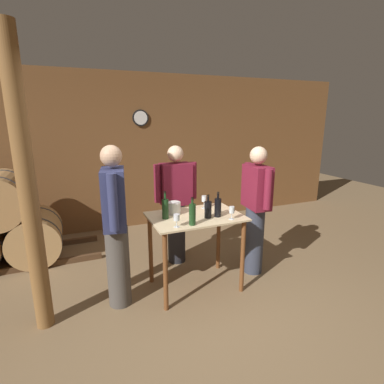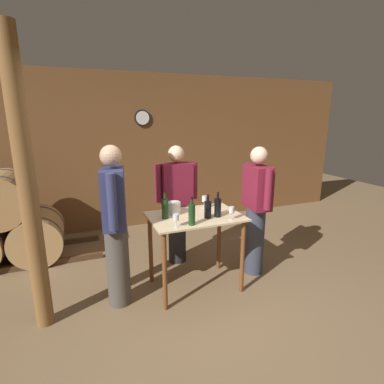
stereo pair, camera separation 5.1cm
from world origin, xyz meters
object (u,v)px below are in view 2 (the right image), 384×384
at_px(wine_bottle_left, 192,214).
at_px(wine_glass_near_center, 204,199).
at_px(ice_bucket, 174,208).
at_px(wine_glass_near_left, 176,218).
at_px(person_host, 256,209).
at_px(wine_bottle_far_left, 165,208).
at_px(wine_bottle_right, 218,207).
at_px(wine_bottle_center, 208,209).
at_px(person_visitor_with_scarf, 115,224).
at_px(person_visitor_bearded, 177,202).
at_px(wooden_post, 27,190).
at_px(wine_glass_near_right, 232,211).

bearing_deg(wine_bottle_left, wine_glass_near_center, 53.68).
bearing_deg(ice_bucket, wine_bottle_left, -82.20).
relative_size(wine_glass_near_left, person_host, 0.08).
xyz_separation_m(wine_bottle_far_left, ice_bucket, (0.14, 0.12, -0.05)).
xyz_separation_m(wine_bottle_right, person_host, (0.62, 0.17, -0.14)).
height_order(wine_bottle_far_left, ice_bucket, wine_bottle_far_left).
distance_m(wine_bottle_far_left, wine_bottle_center, 0.47).
distance_m(wine_bottle_left, wine_bottle_right, 0.38).
height_order(wine_bottle_left, wine_bottle_center, wine_bottle_left).
relative_size(person_visitor_with_scarf, person_visitor_bearded, 1.06).
bearing_deg(wine_glass_near_left, wooden_post, 171.63).
bearing_deg(wine_bottle_left, wine_glass_near_right, -0.65).
xyz_separation_m(wine_glass_near_left, ice_bucket, (0.11, 0.41, -0.03)).
height_order(person_visitor_with_scarf, person_visitor_bearded, person_visitor_with_scarf).
distance_m(wooden_post, person_visitor_with_scarf, 0.86).
xyz_separation_m(wine_glass_near_center, person_visitor_bearded, (-0.19, 0.49, -0.15)).
bearing_deg(wine_glass_near_left, ice_bucket, 74.39).
distance_m(wine_bottle_left, ice_bucket, 0.42).
distance_m(wine_bottle_left, wine_glass_near_right, 0.46).
xyz_separation_m(wine_bottle_right, wine_glass_near_center, (-0.01, 0.34, 0.00)).
bearing_deg(wine_glass_near_left, wine_bottle_center, 18.60).
distance_m(wine_bottle_far_left, wine_bottle_right, 0.58).
bearing_deg(wine_bottle_left, wine_bottle_center, 30.04).
bearing_deg(wine_bottle_right, wine_bottle_far_left, 164.23).
height_order(wine_glass_near_center, person_visitor_with_scarf, person_visitor_with_scarf).
relative_size(wine_bottle_far_left, wine_bottle_right, 1.09).
bearing_deg(person_visitor_bearded, wine_bottle_far_left, -118.13).
distance_m(wine_glass_near_left, person_visitor_bearded, 1.03).
bearing_deg(ice_bucket, wine_glass_near_right, -38.97).
distance_m(wine_bottle_far_left, wine_glass_near_left, 0.29).
relative_size(wooden_post, ice_bucket, 18.05).
distance_m(ice_bucket, person_host, 1.05).
height_order(wooden_post, wine_glass_near_right, wooden_post).
bearing_deg(person_visitor_bearded, wooden_post, -154.75).
bearing_deg(wine_bottle_far_left, ice_bucket, 40.36).
bearing_deg(person_visitor_with_scarf, person_host, 1.41).
xyz_separation_m(wine_glass_near_right, person_visitor_with_scarf, (-1.19, 0.27, -0.08)).
relative_size(wine_bottle_right, wine_glass_near_left, 2.09).
relative_size(wine_bottle_far_left, wine_bottle_left, 1.05).
bearing_deg(wine_bottle_far_left, wooden_post, -175.59).
height_order(wine_bottle_left, wine_glass_near_left, wine_bottle_left).
relative_size(person_host, person_visitor_bearded, 1.01).
distance_m(wine_glass_near_right, person_host, 0.62).
height_order(wine_bottle_right, wine_glass_near_center, wine_bottle_right).
xyz_separation_m(wooden_post, person_host, (2.45, 0.11, -0.49)).
bearing_deg(wine_glass_near_center, person_visitor_with_scarf, -168.99).
bearing_deg(wine_glass_near_center, wooden_post, -171.21).
xyz_separation_m(wine_glass_near_right, person_visitor_bearded, (-0.30, 0.97, -0.14)).
height_order(wine_glass_near_center, person_host, person_host).
distance_m(wooden_post, wine_bottle_far_left, 1.32).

